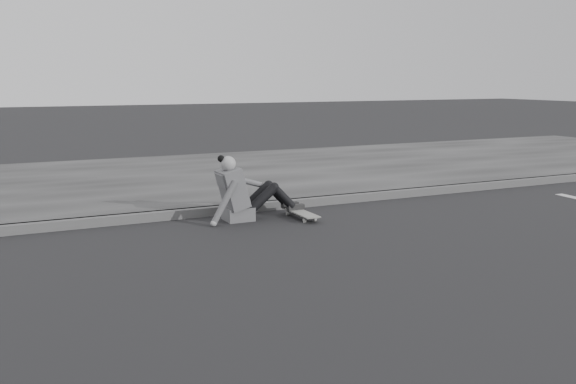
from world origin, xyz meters
name	(u,v)px	position (x,y,z in m)	size (l,w,h in m)	color
ground	(385,251)	(0.00, 0.00, 0.00)	(80.00, 80.00, 0.00)	black
curb	(284,204)	(0.00, 2.58, 0.06)	(24.00, 0.16, 0.12)	#4B4B4B
sidewalk	(215,176)	(0.00, 5.60, 0.06)	(24.00, 6.00, 0.12)	#333333
skateboard	(301,213)	(-0.08, 1.88, 0.07)	(0.20, 0.78, 0.09)	#979792
seated_woman	(243,193)	(-0.81, 2.13, 0.36)	(1.38, 0.46, 0.88)	#535456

